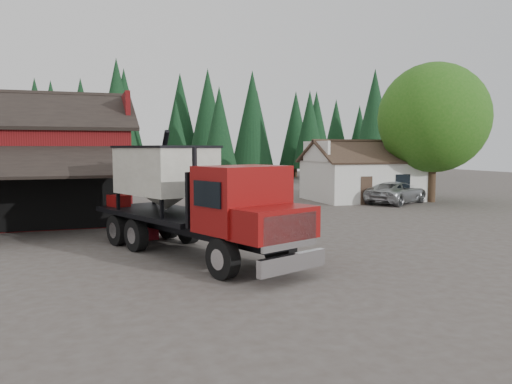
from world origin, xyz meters
name	(u,v)px	position (x,y,z in m)	size (l,w,h in m)	color
ground	(258,238)	(0.00, 0.00, 0.00)	(120.00, 120.00, 0.00)	#463E37
red_barn	(14,171)	(-11.00, 9.90, 2.69)	(12.80, 13.63, 7.18)	maroon
farmhouse	(363,178)	(13.00, 13.00, 1.67)	(8.60, 6.42, 4.65)	silver
deciduous_tree	(434,122)	(17.01, 9.97, 5.91)	(8.00, 8.00, 10.20)	#382619
conifer_backdrop	(149,180)	(0.00, 42.00, 0.00)	(76.00, 16.00, 16.00)	black
near_pine_b	(219,130)	(6.00, 30.00, 5.89)	(3.96, 3.96, 10.40)	#382619
near_pine_c	(374,121)	(22.00, 26.00, 6.89)	(4.84, 4.84, 12.40)	#382619
near_pine_d	(117,116)	(-4.00, 34.00, 7.39)	(5.28, 5.28, 13.40)	#382619
feed_truck	(191,196)	(-3.50, -2.64, 2.21)	(6.57, 10.72, 4.72)	black
silver_car	(397,192)	(14.00, 10.00, 0.79)	(2.62, 5.69, 1.58)	#AEB2B6
equip_box	(146,232)	(-4.73, 1.38, 0.30)	(0.70, 1.10, 0.60)	maroon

